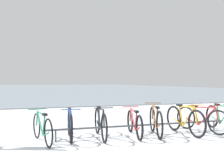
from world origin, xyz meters
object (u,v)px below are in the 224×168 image
Objects in this scene: bicycle_3 at (134,123)px; bicycle_4 at (156,121)px; bicycle_7 at (221,118)px; bicycle_0 at (42,128)px; bicycle_2 at (100,123)px; bicycle_6 at (201,119)px; bicycle_5 at (184,120)px; bicycle_1 at (70,125)px.

bicycle_4 reaches higher than bicycle_3.
bicycle_4 is 2.13m from bicycle_7.
bicycle_7 is (5.07, -0.13, 0.02)m from bicycle_0.
bicycle_2 is (1.44, 0.05, 0.03)m from bicycle_0.
bicycle_3 is 1.00× the size of bicycle_4.
bicycle_0 is at bearing 178.17° from bicycle_4.
bicycle_6 is (2.05, -0.06, 0.03)m from bicycle_3.
bicycle_4 is 0.94× the size of bicycle_5.
bicycle_0 is at bearing 178.57° from bicycle_7.
bicycle_1 is 4.40m from bicycle_7.
bicycle_2 reaches higher than bicycle_3.
bicycle_4 is at bearing 179.13° from bicycle_7.
bicycle_4 is 0.98× the size of bicycle_6.
bicycle_6 is at bearing 9.83° from bicycle_5.
bicycle_7 is (1.28, 0.04, -0.01)m from bicycle_5.
bicycle_2 is 2.36m from bicycle_5.
bicycle_5 is 1.02× the size of bicycle_7.
bicycle_1 is 3.74m from bicycle_6.
bicycle_6 is 0.66m from bicycle_7.
bicycle_1 is 0.98× the size of bicycle_3.
bicycle_3 is at bearing 178.40° from bicycle_6.
bicycle_7 reaches higher than bicycle_1.
bicycle_7 reaches higher than bicycle_3.
bicycle_7 is (2.13, -0.03, -0.01)m from bicycle_4.
bicycle_7 is at bearing -2.74° from bicycle_2.
bicycle_0 is at bearing 179.23° from bicycle_6.
bicycle_0 is 0.70m from bicycle_1.
bicycle_4 is at bearing -9.01° from bicycle_3.
bicycle_1 is 0.77m from bicycle_2.
bicycle_1 reaches higher than bicycle_6.
bicycle_7 is (2.71, -0.12, 0.03)m from bicycle_3.
bicycle_1 is at bearing 176.79° from bicycle_6.
bicycle_3 is at bearing 173.33° from bicycle_5.
bicycle_6 is at bearing -2.06° from bicycle_2.
bicycle_5 is at bearing -5.05° from bicycle_4.
bicycle_0 is 1.02× the size of bicycle_1.
bicycle_1 is at bearing 174.15° from bicycle_5.
bicycle_5 is (2.35, -0.22, 0.01)m from bicycle_2.
bicycle_3 is 0.94× the size of bicycle_5.
bicycle_4 is 0.85m from bicycle_5.
bicycle_1 is at bearing 172.35° from bicycle_2.
bicycle_2 is at bearing 174.61° from bicycle_4.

